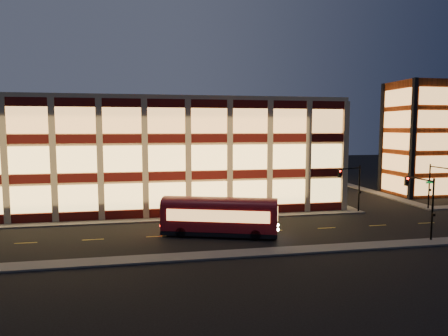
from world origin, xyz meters
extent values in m
plane|color=black|center=(0.00, 0.00, 0.00)|extent=(200.00, 200.00, 0.00)
cube|color=#514F4C|center=(-3.00, 1.00, 0.07)|extent=(54.00, 2.00, 0.15)
cube|color=#514F4C|center=(23.00, 17.00, 0.07)|extent=(2.00, 30.00, 0.15)
cube|color=#514F4C|center=(34.00, 17.00, 0.07)|extent=(2.00, 30.00, 0.15)
cube|color=#514F4C|center=(0.00, -13.00, 0.07)|extent=(100.00, 2.00, 0.15)
cube|color=tan|center=(-3.00, 17.00, 7.00)|extent=(50.00, 30.00, 14.00)
cube|color=tan|center=(-3.00, 17.00, 14.25)|extent=(50.40, 30.40, 0.50)
cube|color=#470C0A|center=(-3.00, 1.88, 0.65)|extent=(50.10, 0.25, 1.00)
cube|color=#FFC96B|center=(-3.00, 1.90, 2.75)|extent=(49.00, 0.20, 3.00)
cube|color=#470C0A|center=(22.12, 17.00, 0.65)|extent=(0.25, 30.10, 1.00)
cube|color=#FFC96B|center=(22.10, 17.00, 2.75)|extent=(0.20, 29.00, 3.00)
cube|color=#470C0A|center=(-3.00, 1.88, 5.05)|extent=(50.10, 0.25, 1.00)
cube|color=#FFC96B|center=(-3.00, 1.90, 7.15)|extent=(49.00, 0.20, 3.00)
cube|color=#470C0A|center=(22.12, 17.00, 5.05)|extent=(0.25, 30.10, 1.00)
cube|color=#FFC96B|center=(22.10, 17.00, 7.15)|extent=(0.20, 29.00, 3.00)
cube|color=#470C0A|center=(-3.00, 1.88, 9.45)|extent=(50.10, 0.25, 1.00)
cube|color=#FFC96B|center=(-3.00, 1.90, 11.55)|extent=(49.00, 0.20, 3.00)
cube|color=#470C0A|center=(22.12, 17.00, 9.45)|extent=(0.25, 30.10, 1.00)
cube|color=#FFC96B|center=(22.10, 17.00, 11.55)|extent=(0.20, 29.00, 3.00)
cube|color=#8C3814|center=(40.00, 12.00, 9.00)|extent=(8.00, 8.00, 18.00)
cube|color=black|center=(36.00, 8.00, 9.00)|extent=(0.60, 0.60, 18.00)
cube|color=black|center=(36.00, 16.00, 9.00)|extent=(0.60, 0.60, 18.00)
cube|color=black|center=(44.00, 16.00, 9.00)|extent=(0.60, 0.60, 18.00)
cube|color=#FFAD59|center=(40.00, 7.92, 1.80)|extent=(6.60, 0.16, 2.60)
cube|color=#FFAD59|center=(35.92, 12.00, 1.80)|extent=(0.16, 6.60, 2.60)
cube|color=#FFAD59|center=(40.00, 7.92, 5.20)|extent=(6.60, 0.16, 2.60)
cube|color=#FFAD59|center=(35.92, 12.00, 5.20)|extent=(0.16, 6.60, 2.60)
cube|color=#FFAD59|center=(40.00, 7.92, 8.60)|extent=(6.60, 0.16, 2.60)
cube|color=#FFAD59|center=(35.92, 12.00, 8.60)|extent=(0.16, 6.60, 2.60)
cube|color=#FFAD59|center=(40.00, 7.92, 12.00)|extent=(6.60, 0.16, 2.60)
cube|color=#FFAD59|center=(35.92, 12.00, 12.00)|extent=(0.16, 6.60, 2.60)
cube|color=#FFAD59|center=(40.00, 7.92, 15.40)|extent=(6.60, 0.16, 2.60)
cube|color=#FFAD59|center=(35.92, 12.00, 15.40)|extent=(0.16, 6.60, 2.60)
cylinder|color=black|center=(23.50, 0.80, 3.00)|extent=(0.18, 0.18, 6.00)
cylinder|color=black|center=(21.75, 0.05, 5.70)|extent=(3.56, 1.63, 0.14)
cube|color=black|center=(20.00, -0.70, 5.20)|extent=(0.32, 0.32, 0.95)
sphere|color=#FF0C05|center=(20.00, -0.88, 5.50)|extent=(0.20, 0.20, 0.20)
cube|color=black|center=(23.50, 0.60, 2.60)|extent=(0.25, 0.18, 0.28)
cylinder|color=black|center=(33.50, 0.80, 3.00)|extent=(0.18, 0.18, 6.00)
cylinder|color=black|center=(33.50, -1.20, 5.70)|extent=(0.14, 4.00, 0.14)
cube|color=black|center=(33.50, 0.60, 2.60)|extent=(0.25, 0.18, 0.28)
cube|color=#0C7226|center=(33.50, 0.65, 3.60)|extent=(1.20, 0.06, 0.28)
cylinder|color=black|center=(23.50, -12.50, 3.00)|extent=(0.18, 0.18, 6.00)
cylinder|color=black|center=(23.50, -10.50, 5.70)|extent=(0.14, 4.00, 0.14)
cube|color=black|center=(23.50, -8.50, 5.20)|extent=(0.32, 0.32, 0.95)
sphere|color=#FF0C05|center=(23.50, -8.68, 5.50)|extent=(0.20, 0.20, 0.20)
cube|color=black|center=(23.50, -12.70, 2.60)|extent=(0.25, 0.18, 0.28)
cube|color=maroon|center=(4.22, -6.75, 1.93)|extent=(11.69, 6.28, 2.62)
cube|color=black|center=(4.22, -6.75, 0.40)|extent=(11.69, 6.28, 0.40)
cylinder|color=black|center=(0.37, -6.80, 0.51)|extent=(1.08, 0.65, 1.02)
cylinder|color=black|center=(1.15, -4.42, 0.51)|extent=(1.08, 0.65, 1.02)
cylinder|color=black|center=(7.28, -9.09, 0.51)|extent=(1.08, 0.65, 1.02)
cylinder|color=black|center=(8.06, -6.71, 0.51)|extent=(1.08, 0.65, 1.02)
cube|color=#FFAD59|center=(3.76, -8.13, 2.27)|extent=(9.52, 3.21, 1.14)
cube|color=#FFAD59|center=(4.67, -5.37, 2.27)|extent=(9.52, 3.21, 1.14)
camera|label=1|loc=(-2.59, -45.04, 10.67)|focal=32.00mm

